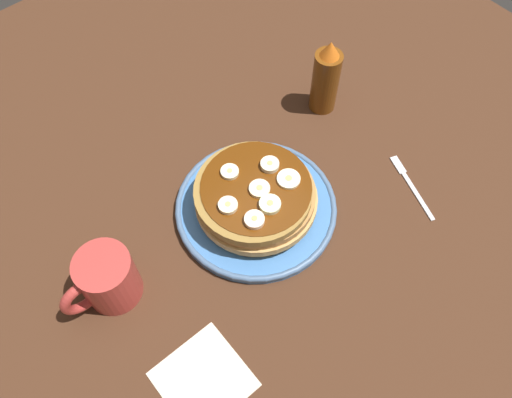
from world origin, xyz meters
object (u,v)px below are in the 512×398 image
(banana_slice_2, at_px, (270,205))
(fork, at_px, (410,183))
(banana_slice_1, at_px, (230,172))
(banana_slice_5, at_px, (289,179))
(plate, at_px, (256,207))
(napkin, at_px, (204,379))
(syrup_bottle, at_px, (326,79))
(banana_slice_6, at_px, (270,165))
(banana_slice_0, at_px, (261,188))
(pancake_stack, at_px, (255,199))
(coffee_mug, at_px, (106,279))
(banana_slice_4, at_px, (228,205))
(banana_slice_3, at_px, (254,220))

(banana_slice_2, distance_m, fork, 0.26)
(banana_slice_1, xyz_separation_m, banana_slice_5, (-0.06, 0.07, -0.00))
(banana_slice_1, height_order, banana_slice_2, banana_slice_2)
(plate, bearing_deg, banana_slice_5, 152.70)
(plate, height_order, napkin, plate)
(plate, distance_m, syrup_bottle, 0.25)
(banana_slice_1, xyz_separation_m, banana_slice_6, (-0.05, 0.03, 0.00))
(banana_slice_0, relative_size, banana_slice_5, 0.89)
(fork, bearing_deg, banana_slice_2, -20.95)
(pancake_stack, xyz_separation_m, banana_slice_0, (-0.01, 0.01, 0.03))
(banana_slice_1, xyz_separation_m, syrup_bottle, (-0.25, -0.05, -0.01))
(pancake_stack, relative_size, napkin, 1.71)
(banana_slice_5, bearing_deg, syrup_bottle, -149.29)
(banana_slice_6, bearing_deg, banana_slice_5, 97.67)
(banana_slice_2, bearing_deg, coffee_mug, -16.16)
(fork, distance_m, syrup_bottle, 0.22)
(coffee_mug, height_order, napkin, coffee_mug)
(banana_slice_1, relative_size, banana_slice_4, 0.96)
(banana_slice_5, distance_m, banana_slice_6, 0.04)
(banana_slice_5, xyz_separation_m, banana_slice_6, (0.00, -0.04, 0.00))
(plate, relative_size, fork, 2.01)
(banana_slice_3, relative_size, syrup_bottle, 0.20)
(pancake_stack, relative_size, fork, 1.49)
(banana_slice_1, relative_size, coffee_mug, 0.24)
(banana_slice_4, xyz_separation_m, coffee_mug, (0.19, -0.03, -0.03))
(pancake_stack, relative_size, banana_slice_5, 5.37)
(banana_slice_1, bearing_deg, syrup_bottle, -169.58)
(banana_slice_5, relative_size, napkin, 0.32)
(pancake_stack, distance_m, fork, 0.26)
(banana_slice_2, distance_m, banana_slice_6, 0.07)
(banana_slice_3, relative_size, napkin, 0.26)
(banana_slice_6, height_order, fork, banana_slice_6)
(banana_slice_1, bearing_deg, fork, 144.41)
(banana_slice_4, bearing_deg, pancake_stack, 176.43)
(napkin, xyz_separation_m, fork, (-0.44, -0.03, 0.00))
(banana_slice_5, distance_m, fork, 0.22)
(banana_slice_0, distance_m, banana_slice_5, 0.04)
(banana_slice_1, bearing_deg, plate, 107.85)
(plate, distance_m, fork, 0.26)
(banana_slice_0, bearing_deg, banana_slice_3, 38.93)
(plate, distance_m, pancake_stack, 0.03)
(fork, bearing_deg, syrup_bottle, -92.40)
(plate, bearing_deg, coffee_mug, -7.22)
(banana_slice_6, distance_m, napkin, 0.32)
(banana_slice_2, distance_m, banana_slice_3, 0.03)
(banana_slice_0, relative_size, napkin, 0.28)
(banana_slice_1, xyz_separation_m, fork, (-0.24, 0.17, -0.07))
(banana_slice_0, distance_m, banana_slice_1, 0.05)
(plate, height_order, syrup_bottle, syrup_bottle)
(pancake_stack, bearing_deg, banana_slice_1, -77.28)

